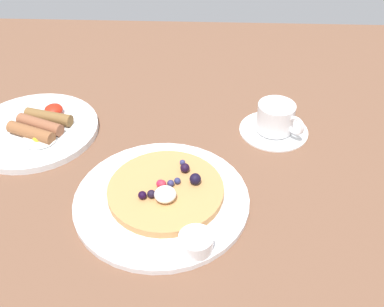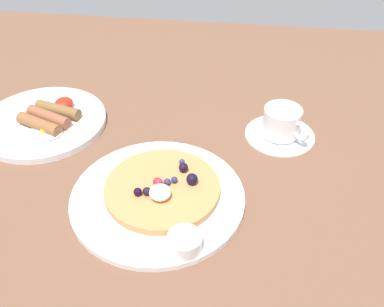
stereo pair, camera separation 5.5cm
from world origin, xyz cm
name	(u,v)px [view 1 (the left image)]	position (x,y,z in cm)	size (l,w,h in cm)	color
ground_plane	(173,187)	(0.00, 0.00, -1.50)	(183.13, 142.39, 3.00)	brown
pancake_plate	(162,199)	(-1.49, -5.19, 0.53)	(29.82, 29.82, 1.05)	white
pancake_with_berries	(166,190)	(-0.76, -4.32, 1.89)	(19.87, 19.87, 3.54)	tan
syrup_ramekin	(196,242)	(4.71, -15.66, 2.38)	(5.28, 5.28, 2.57)	white
breakfast_plate	(34,130)	(-29.53, 13.29, 0.69)	(26.07, 26.07, 1.38)	white
fried_breakfast	(41,125)	(-27.42, 12.82, 2.49)	(12.27, 14.39, 2.68)	brown
coffee_saucer	(274,130)	(19.66, 15.94, 0.34)	(14.07, 14.07, 0.68)	white
coffee_cup	(276,117)	(19.79, 15.82, 3.65)	(9.03, 8.61, 5.73)	white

